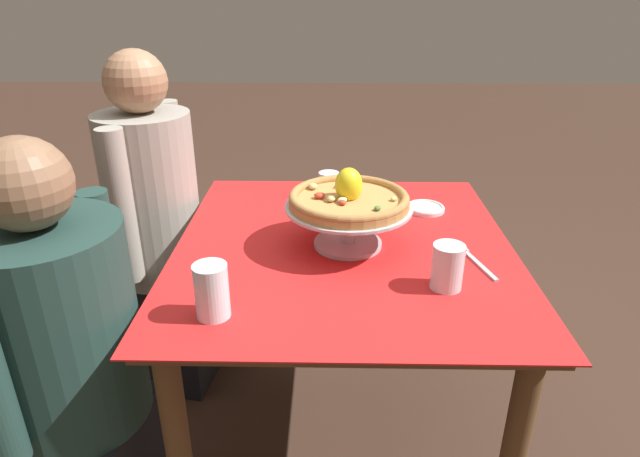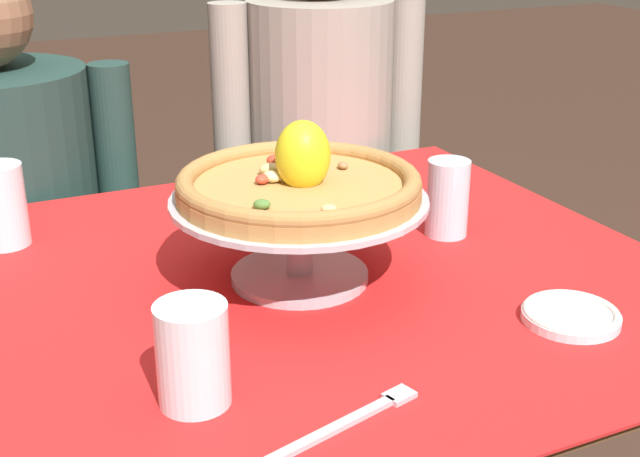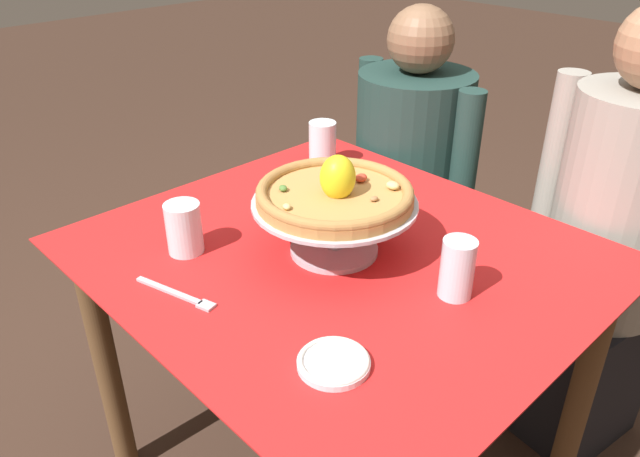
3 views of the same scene
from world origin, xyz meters
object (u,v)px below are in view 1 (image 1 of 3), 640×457
Objects in this scene: water_glass_front_left at (447,269)px; water_glass_back_left at (212,294)px; pizza at (349,198)px; dinner_fork at (475,261)px; pizza_stand at (348,219)px; diner_right at (158,240)px; side_plate at (425,208)px; diner_left at (69,370)px; water_glass_side_right at (329,193)px.

water_glass_back_left is (-0.13, 0.54, 0.00)m from water_glass_front_left.
pizza is 0.34m from water_glass_front_left.
water_glass_front_left is at bearing -76.23° from water_glass_back_left.
dinner_fork is at bearing -37.97° from water_glass_front_left.
pizza_stand is 0.78m from diner_right.
side_plate is 0.11× the size of diner_left.
side_plate is at bearing -58.10° from diner_left.
pizza_stand is at bearing -117.37° from diner_right.
pizza is at bearing -168.78° from water_glass_side_right.
diner_left is (-0.24, 1.02, -0.19)m from dinner_fork.
side_plate is at bearing -3.21° from water_glass_front_left.
water_glass_front_left is (-0.22, -0.23, -0.03)m from pizza_stand.
water_glass_side_right is 1.06× the size of water_glass_front_left.
water_glass_front_left is 0.92× the size of side_plate.
dinner_fork is 0.17× the size of diner_left.
pizza_stand is at bearing 74.90° from dinner_fork.
pizza reaches higher than side_plate.
pizza_stand is 1.07× the size of pizza.
water_glass_side_right is 0.98× the size of side_plate.
water_glass_side_right is 0.64m from diner_right.
water_glass_back_left reaches higher than side_plate.
water_glass_side_right is at bearing 86.70° from side_plate.
pizza is at bearing 74.81° from dinner_fork.
diner_right is (0.34, 0.66, -0.30)m from pizza.
dinner_fork is (-0.35, -0.08, -0.01)m from side_plate.
diner_left is at bearing 121.90° from side_plate.
pizza is 0.38m from dinner_fork.
water_glass_back_left is at bearing 139.22° from pizza.
dinner_fork is at bearing -113.47° from diner_right.
diner_left is (0.03, 0.38, -0.24)m from water_glass_back_left.
diner_left is at bearing 115.69° from pizza.
water_glass_front_left is 0.09× the size of diner_right.
side_plate reaches higher than dinner_fork.
diner_left is at bearing 85.79° from water_glass_back_left.
dinner_fork is at bearing -105.19° from pizza.
water_glass_front_left is at bearing -134.08° from pizza.
pizza_stand reaches higher than water_glass_front_left.
pizza reaches higher than water_glass_front_left.
water_glass_front_left is 0.90× the size of water_glass_back_left.
water_glass_back_left is at bearing 103.77° from water_glass_front_left.
pizza_stand is 0.06m from pizza.
pizza is at bearing 38.28° from pizza_stand.
dinner_fork is at bearing -167.54° from side_plate.
dinner_fork is 1.07m from diner_left.
diner_right is (0.57, 0.89, -0.21)m from water_glass_front_left.
diner_right is at bearing 62.63° from pizza_stand.
diner_right is (0.43, 1.00, -0.16)m from dinner_fork.
pizza_stand is 2.76× the size of water_glass_back_left.
water_glass_front_left is 0.56m from water_glass_back_left.
diner_right reaches higher than water_glass_front_left.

